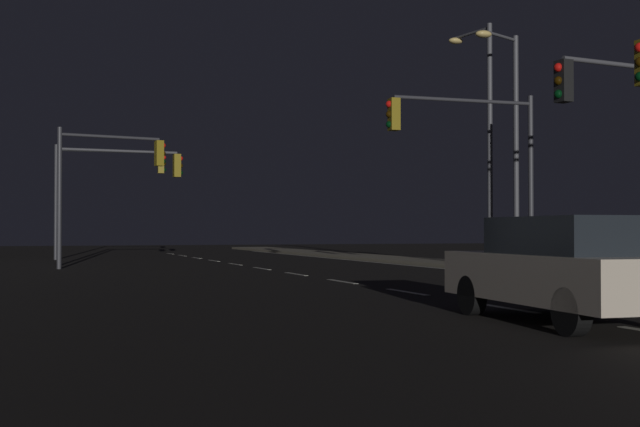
% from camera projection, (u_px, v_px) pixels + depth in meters
% --- Properties ---
extents(ground_plane, '(112.00, 112.00, 0.00)m').
position_uv_depth(ground_plane, '(335.00, 281.00, 22.57)').
color(ground_plane, black).
rests_on(ground_plane, ground).
extents(sidewalk_right, '(2.63, 77.00, 0.14)m').
position_uv_depth(sidewalk_right, '(571.00, 273.00, 25.12)').
color(sidewalk_right, gray).
rests_on(sidewalk_right, ground).
extents(lane_markings_center, '(0.14, 50.00, 0.01)m').
position_uv_depth(lane_markings_center, '(296.00, 274.00, 25.87)').
color(lane_markings_center, silver).
rests_on(lane_markings_center, ground).
extents(lane_edge_line, '(0.14, 53.00, 0.01)m').
position_uv_depth(lane_edge_line, '(446.00, 269.00, 29.31)').
color(lane_edge_line, silver).
rests_on(lane_edge_line, ground).
extents(car, '(2.07, 4.50, 1.57)m').
position_uv_depth(car, '(567.00, 268.00, 12.19)').
color(car, beige).
rests_on(car, ground).
extents(traffic_light_mid_left, '(3.91, 0.80, 5.04)m').
position_uv_depth(traffic_light_mid_left, '(109.00, 170.00, 30.17)').
color(traffic_light_mid_left, '#38383D').
rests_on(traffic_light_mid_left, ground).
extents(traffic_light_far_center, '(4.93, 0.41, 5.42)m').
position_uv_depth(traffic_light_far_center, '(469.00, 143.00, 25.14)').
color(traffic_light_far_center, '#38383D').
rests_on(traffic_light_far_center, sidewalk_right).
extents(traffic_light_far_right, '(4.95, 0.45, 4.82)m').
position_uv_depth(traffic_light_far_right, '(118.00, 178.00, 33.30)').
color(traffic_light_far_right, '#4C4C51').
rests_on(traffic_light_far_right, ground).
extents(traffic_light_near_right, '(3.70, 0.62, 5.36)m').
position_uv_depth(traffic_light_near_right, '(624.00, 122.00, 19.41)').
color(traffic_light_near_right, '#38383D').
rests_on(traffic_light_near_right, sidewalk_right).
extents(traffic_light_far_left, '(5.15, 0.45, 5.38)m').
position_uv_depth(traffic_light_far_left, '(106.00, 178.00, 39.23)').
color(traffic_light_far_left, '#38383D').
rests_on(traffic_light_far_left, ground).
extents(street_lamp_median, '(2.06, 1.05, 7.74)m').
position_uv_depth(street_lamp_median, '(510.00, 127.00, 27.42)').
color(street_lamp_median, '#4C4C51').
rests_on(street_lamp_median, sidewalk_right).
extents(street_lamp_far_end, '(0.71, 2.07, 8.48)m').
position_uv_depth(street_lamp_far_end, '(484.00, 123.00, 29.17)').
color(street_lamp_far_end, '#4C4C51').
rests_on(street_lamp_far_end, sidewalk_right).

